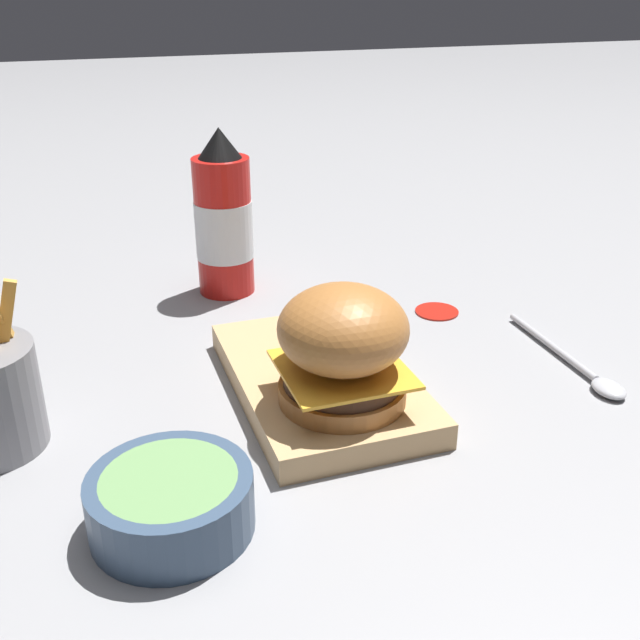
{
  "coord_description": "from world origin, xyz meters",
  "views": [
    {
      "loc": [
        -0.62,
        0.23,
        0.36
      ],
      "look_at": [
        -0.05,
        0.04,
        0.07
      ],
      "focal_mm": 42.0,
      "sensor_mm": 36.0,
      "label": 1
    }
  ],
  "objects_px": {
    "burger": "(343,345)",
    "ketchup_bottle": "(224,221)",
    "side_bowl": "(171,501)",
    "spoon": "(584,370)",
    "serving_board": "(320,381)"
  },
  "relations": [
    {
      "from": "burger",
      "to": "ketchup_bottle",
      "type": "xyz_separation_m",
      "value": [
        0.32,
        0.03,
        0.01
      ]
    },
    {
      "from": "burger",
      "to": "ketchup_bottle",
      "type": "relative_size",
      "value": 0.55
    },
    {
      "from": "burger",
      "to": "side_bowl",
      "type": "relative_size",
      "value": 0.94
    },
    {
      "from": "ketchup_bottle",
      "to": "side_bowl",
      "type": "distance_m",
      "value": 0.44
    },
    {
      "from": "burger",
      "to": "spoon",
      "type": "xyz_separation_m",
      "value": [
        0.0,
        -0.25,
        -0.07
      ]
    },
    {
      "from": "ketchup_bottle",
      "to": "spoon",
      "type": "relative_size",
      "value": 1.06
    },
    {
      "from": "ketchup_bottle",
      "to": "burger",
      "type": "bearing_deg",
      "value": -174.99
    },
    {
      "from": "serving_board",
      "to": "spoon",
      "type": "height_order",
      "value": "serving_board"
    },
    {
      "from": "ketchup_bottle",
      "to": "spoon",
      "type": "distance_m",
      "value": 0.43
    },
    {
      "from": "side_bowl",
      "to": "spoon",
      "type": "height_order",
      "value": "side_bowl"
    },
    {
      "from": "burger",
      "to": "side_bowl",
      "type": "height_order",
      "value": "burger"
    },
    {
      "from": "burger",
      "to": "spoon",
      "type": "relative_size",
      "value": 0.58
    },
    {
      "from": "serving_board",
      "to": "spoon",
      "type": "relative_size",
      "value": 1.33
    },
    {
      "from": "side_bowl",
      "to": "spoon",
      "type": "distance_m",
      "value": 0.42
    },
    {
      "from": "serving_board",
      "to": "ketchup_bottle",
      "type": "xyz_separation_m",
      "value": [
        0.27,
        0.03,
        0.08
      ]
    }
  ]
}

